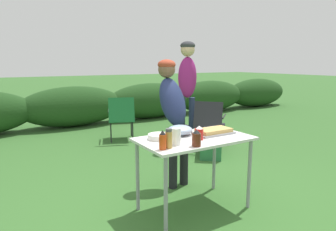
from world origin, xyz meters
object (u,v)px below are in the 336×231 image
(ketchup_bottle, at_px, (199,133))
(standing_person_with_beanie, at_px, (187,80))
(food_tray, at_px, (214,131))
(plate_stack, at_px, (159,137))
(folding_table, at_px, (194,145))
(standing_person_in_gray_fleece, at_px, (173,107))
(paper_cup_stack, at_px, (176,136))
(bbq_sauce_bottle, at_px, (196,138))
(camp_chair_green_behind_table, at_px, (121,116))
(spice_jar, at_px, (169,139))
(camp_chair_near_hedge, at_px, (209,122))
(mixing_bowl, at_px, (180,130))
(hot_sauce_bottle, at_px, (163,140))
(cooler_box, at_px, (210,146))

(ketchup_bottle, distance_m, standing_person_with_beanie, 2.40)
(food_tray, relative_size, plate_stack, 1.85)
(standing_person_with_beanie, bearing_deg, folding_table, -110.45)
(standing_person_in_gray_fleece, bearing_deg, plate_stack, -140.91)
(paper_cup_stack, height_order, bbq_sauce_bottle, paper_cup_stack)
(standing_person_in_gray_fleece, xyz_separation_m, camp_chair_green_behind_table, (0.26, 2.19, -0.48))
(bbq_sauce_bottle, bearing_deg, spice_jar, 161.57)
(camp_chair_near_hedge, bearing_deg, spice_jar, -89.32)
(mixing_bowl, relative_size, paper_cup_stack, 1.68)
(hot_sauce_bottle, bearing_deg, standing_person_in_gray_fleece, 52.95)
(standing_person_in_gray_fleece, bearing_deg, hot_sauce_bottle, -135.18)
(food_tray, height_order, plate_stack, food_tray)
(bbq_sauce_bottle, bearing_deg, mixing_bowl, 75.53)
(food_tray, xyz_separation_m, spice_jar, (-0.66, -0.19, 0.06))
(hot_sauce_bottle, bearing_deg, bbq_sauce_bottle, -12.95)
(ketchup_bottle, xyz_separation_m, bbq_sauce_bottle, (-0.16, -0.17, 0.01))
(mixing_bowl, bearing_deg, plate_stack, -171.94)
(paper_cup_stack, height_order, cooler_box, paper_cup_stack)
(spice_jar, relative_size, standing_person_in_gray_fleece, 0.11)
(bbq_sauce_bottle, relative_size, spice_jar, 0.88)
(standing_person_with_beanie, distance_m, camp_chair_near_hedge, 0.81)
(ketchup_bottle, height_order, standing_person_in_gray_fleece, standing_person_in_gray_fleece)
(food_tray, height_order, hot_sauce_bottle, hot_sauce_bottle)
(food_tray, bearing_deg, standing_person_in_gray_fleece, 98.13)
(folding_table, distance_m, bbq_sauce_bottle, 0.33)
(mixing_bowl, xyz_separation_m, cooler_box, (1.29, 1.07, -0.62))
(standing_person_in_gray_fleece, bearing_deg, food_tray, -90.00)
(food_tray, height_order, paper_cup_stack, paper_cup_stack)
(bbq_sauce_bottle, distance_m, spice_jar, 0.25)
(plate_stack, distance_m, bbq_sauce_bottle, 0.41)
(plate_stack, distance_m, mixing_bowl, 0.27)
(standing_person_in_gray_fleece, height_order, camp_chair_green_behind_table, standing_person_in_gray_fleece)
(folding_table, distance_m, plate_stack, 0.36)
(paper_cup_stack, bearing_deg, folding_table, 22.08)
(folding_table, xyz_separation_m, ketchup_bottle, (-0.01, -0.08, 0.14))
(bbq_sauce_bottle, bearing_deg, camp_chair_green_behind_table, 79.26)
(ketchup_bottle, distance_m, camp_chair_near_hedge, 2.23)
(hot_sauce_bottle, bearing_deg, ketchup_bottle, 12.09)
(folding_table, xyz_separation_m, bbq_sauce_bottle, (-0.16, -0.25, 0.15))
(folding_table, xyz_separation_m, mixing_bowl, (-0.06, 0.17, 0.13))
(food_tray, xyz_separation_m, bbq_sauce_bottle, (-0.42, -0.27, 0.04))
(paper_cup_stack, distance_m, camp_chair_near_hedge, 2.45)
(mixing_bowl, distance_m, bbq_sauce_bottle, 0.43)
(hot_sauce_bottle, xyz_separation_m, bbq_sauce_bottle, (0.30, -0.07, -0.01))
(food_tray, distance_m, mixing_bowl, 0.35)
(ketchup_bottle, distance_m, camp_chair_green_behind_table, 2.98)
(mixing_bowl, distance_m, spice_jar, 0.48)
(standing_person_in_gray_fleece, bearing_deg, paper_cup_stack, -128.58)
(plate_stack, distance_m, camp_chair_near_hedge, 2.30)
(cooler_box, bearing_deg, mixing_bowl, -11.81)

